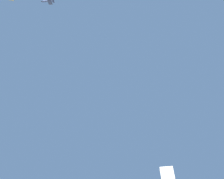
% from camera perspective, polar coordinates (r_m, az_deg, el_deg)
% --- Properties ---
extents(chase_jet_right_wing, '(13.26, 12.37, 4.00)m').
position_cam_1_polar(chase_jet_right_wing, '(212.18, -22.55, 27.99)').
color(chase_jet_right_wing, '#38478C').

